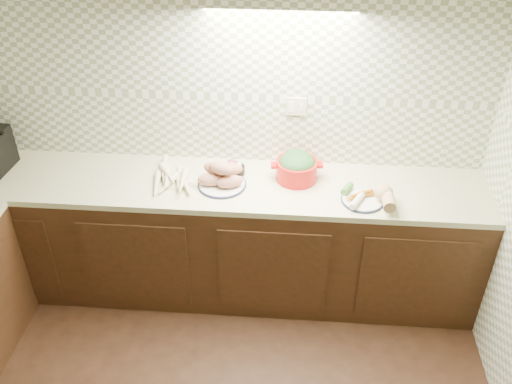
# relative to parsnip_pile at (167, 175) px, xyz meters

# --- Properties ---
(room) EXTENTS (3.60, 3.60, 2.60)m
(room) POSITION_rel_parsnip_pile_xyz_m (0.26, -1.52, 0.70)
(room) COLOR black
(room) RESTS_ON ground
(counter) EXTENTS (3.60, 3.60, 0.90)m
(counter) POSITION_rel_parsnip_pile_xyz_m (-0.42, -0.84, -0.48)
(counter) COLOR black
(counter) RESTS_ON ground
(parsnip_pile) EXTENTS (0.40, 0.36, 0.07)m
(parsnip_pile) POSITION_rel_parsnip_pile_xyz_m (0.00, 0.00, 0.00)
(parsnip_pile) COLOR beige
(parsnip_pile) RESTS_ON counter
(sweet_potato_plate) EXTENTS (0.31, 0.31, 0.18)m
(sweet_potato_plate) POSITION_rel_parsnip_pile_xyz_m (0.36, -0.03, 0.03)
(sweet_potato_plate) COLOR #171D3C
(sweet_potato_plate) RESTS_ON counter
(onion_bowl) EXTENTS (0.14, 0.14, 0.11)m
(onion_bowl) POSITION_rel_parsnip_pile_xyz_m (0.42, 0.10, 0.01)
(onion_bowl) COLOR black
(onion_bowl) RESTS_ON counter
(dutch_oven) EXTENTS (0.34, 0.30, 0.19)m
(dutch_oven) POSITION_rel_parsnip_pile_xyz_m (0.84, 0.07, 0.06)
(dutch_oven) COLOR red
(dutch_oven) RESTS_ON counter
(veg_plate) EXTENTS (0.33, 0.26, 0.12)m
(veg_plate) POSITION_rel_parsnip_pile_xyz_m (1.30, -0.14, 0.01)
(veg_plate) COLOR #171D3C
(veg_plate) RESTS_ON counter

